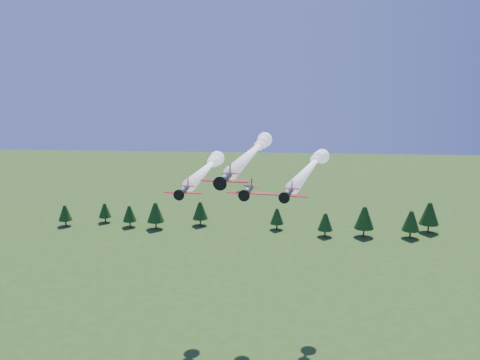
# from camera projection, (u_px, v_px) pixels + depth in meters

# --- Properties ---
(plane_lead) EXTENTS (11.12, 52.49, 3.70)m
(plane_lead) POSITION_uv_depth(u_px,v_px,m) (253.00, 151.00, 116.64)
(plane_lead) COLOR black
(plane_lead) RESTS_ON ground
(plane_left) EXTENTS (7.69, 41.65, 3.70)m
(plane_left) POSITION_uv_depth(u_px,v_px,m) (208.00, 167.00, 122.54)
(plane_left) COLOR black
(plane_left) RESTS_ON ground
(plane_right) EXTENTS (14.42, 47.78, 3.70)m
(plane_right) POSITION_uv_depth(u_px,v_px,m) (311.00, 166.00, 121.38)
(plane_right) COLOR black
(plane_right) RESTS_ON ground
(plane_slot) EXTENTS (8.21, 8.92, 2.87)m
(plane_slot) POSITION_uv_depth(u_px,v_px,m) (248.00, 191.00, 105.07)
(plane_slot) COLOR black
(plane_slot) RESTS_ON ground
(treeline) EXTENTS (151.49, 17.45, 11.91)m
(treeline) POSITION_uv_depth(u_px,v_px,m) (279.00, 215.00, 209.28)
(treeline) COLOR #382314
(treeline) RESTS_ON ground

